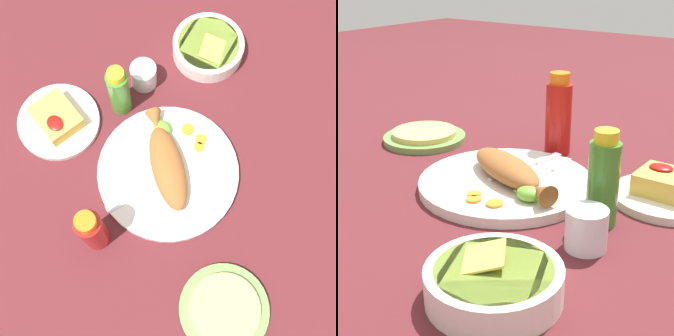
% 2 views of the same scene
% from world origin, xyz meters
% --- Properties ---
extents(ground_plane, '(4.00, 4.00, 0.00)m').
position_xyz_m(ground_plane, '(0.00, 0.00, 0.00)').
color(ground_plane, '#561E23').
extents(main_plate, '(0.31, 0.31, 0.02)m').
position_xyz_m(main_plate, '(0.00, 0.00, 0.01)').
color(main_plate, silver).
rests_on(main_plate, ground_plane).
extents(fried_fish, '(0.24, 0.15, 0.04)m').
position_xyz_m(fried_fish, '(-0.01, 0.00, 0.04)').
color(fried_fish, '#935628').
rests_on(fried_fish, main_plate).
extents(fork_near, '(0.04, 0.18, 0.00)m').
position_xyz_m(fork_near, '(0.00, -0.08, 0.02)').
color(fork_near, silver).
rests_on(fork_near, main_plate).
extents(fork_far, '(0.02, 0.19, 0.00)m').
position_xyz_m(fork_far, '(-0.04, -0.07, 0.02)').
color(fork_far, silver).
rests_on(fork_far, main_plate).
extents(carrot_slice_near, '(0.02, 0.02, 0.00)m').
position_xyz_m(carrot_slice_near, '(-0.01, 0.10, 0.02)').
color(carrot_slice_near, orange).
rests_on(carrot_slice_near, main_plate).
extents(carrot_slice_mid, '(0.02, 0.02, 0.00)m').
position_xyz_m(carrot_slice_mid, '(0.00, 0.09, 0.02)').
color(carrot_slice_mid, orange).
rests_on(carrot_slice_mid, main_plate).
extents(carrot_slice_far, '(0.03, 0.03, 0.00)m').
position_xyz_m(carrot_slice_far, '(-0.05, 0.10, 0.02)').
color(carrot_slice_far, orange).
rests_on(carrot_slice_far, main_plate).
extents(lime_wedge_main, '(0.04, 0.04, 0.02)m').
position_xyz_m(lime_wedge_main, '(-0.08, 0.05, 0.03)').
color(lime_wedge_main, '#6BB233').
rests_on(lime_wedge_main, main_plate).
extents(hot_sauce_bottle_red, '(0.05, 0.05, 0.17)m').
position_xyz_m(hot_sauce_bottle_red, '(0.02, -0.21, 0.08)').
color(hot_sauce_bottle_red, '#B21914').
rests_on(hot_sauce_bottle_red, ground_plane).
extents(hot_sauce_bottle_green, '(0.05, 0.05, 0.15)m').
position_xyz_m(hot_sauce_bottle_green, '(-0.20, 0.02, 0.07)').
color(hot_sauce_bottle_green, '#3D8428').
rests_on(hot_sauce_bottle_green, ground_plane).
extents(salt_cup, '(0.06, 0.06, 0.06)m').
position_xyz_m(salt_cup, '(-0.22, 0.10, 0.03)').
color(salt_cup, silver).
rests_on(salt_cup, ground_plane).
extents(side_plate_fries, '(0.19, 0.19, 0.01)m').
position_xyz_m(side_plate_fries, '(-0.25, -0.12, 0.01)').
color(side_plate_fries, silver).
rests_on(side_plate_fries, ground_plane).
extents(fries_pile, '(0.10, 0.08, 0.04)m').
position_xyz_m(fries_pile, '(-0.25, -0.12, 0.03)').
color(fries_pile, gold).
rests_on(fries_pile, side_plate_fries).
extents(guacamole_bowl, '(0.17, 0.17, 0.06)m').
position_xyz_m(guacamole_bowl, '(-0.18, 0.27, 0.02)').
color(guacamole_bowl, white).
rests_on(guacamole_bowl, ground_plane).
extents(tortilla_plate, '(0.18, 0.18, 0.01)m').
position_xyz_m(tortilla_plate, '(0.30, -0.09, 0.01)').
color(tortilla_plate, '#6B9E4C').
rests_on(tortilla_plate, ground_plane).
extents(tortilla_stack, '(0.14, 0.14, 0.01)m').
position_xyz_m(tortilla_stack, '(0.30, -0.09, 0.02)').
color(tortilla_stack, '#E0C666').
rests_on(tortilla_stack, tortilla_plate).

